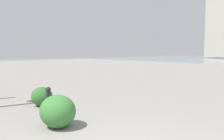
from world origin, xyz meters
The scene contains 3 objects.
bollard_near centered at (3.44, -0.90, 0.38)m, with size 0.13×0.13×0.72m.
shrub_low centered at (4.42, -1.18, 0.28)m, with size 0.66×0.60×0.56m.
shrub_round centered at (2.46, -0.63, 0.35)m, with size 0.81×0.73×0.69m.
Camera 1 is at (-1.73, 1.63, 1.61)m, focal length 35.82 mm.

